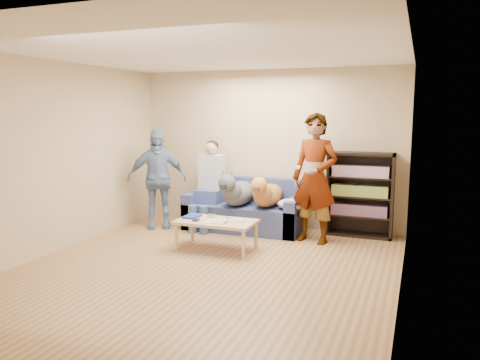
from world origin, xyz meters
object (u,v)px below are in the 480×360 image
at_px(sofa, 245,212).
at_px(person_seated, 209,181).
at_px(camera_silver, 212,216).
at_px(coffee_table, 216,224).
at_px(person_standing_left, 157,179).
at_px(bookshelf, 360,193).
at_px(notebook_blue, 192,216).
at_px(dog_tan, 266,194).
at_px(dog_gray, 237,192).
at_px(person_standing_right, 315,178).

bearing_deg(sofa, person_seated, -167.95).
xyz_separation_m(camera_silver, coffee_table, (0.12, -0.12, -0.07)).
relative_size(person_standing_left, bookshelf, 1.26).
bearing_deg(notebook_blue, dog_tan, 53.40).
height_order(notebook_blue, coffee_table, notebook_blue).
bearing_deg(dog_gray, bookshelf, 14.33).
height_order(sofa, bookshelf, bookshelf).
bearing_deg(sofa, notebook_blue, -106.96).
height_order(person_seated, coffee_table, person_seated).
height_order(person_standing_left, sofa, person_standing_left).
relative_size(camera_silver, person_seated, 0.07).
bearing_deg(notebook_blue, bookshelf, 33.57).
bearing_deg(bookshelf, coffee_table, -139.89).
distance_m(person_standing_left, dog_tan, 1.84).
height_order(person_standing_left, notebook_blue, person_standing_left).
relative_size(sofa, coffee_table, 1.73).
height_order(person_standing_left, dog_tan, person_standing_left).
xyz_separation_m(person_standing_right, sofa, (-1.21, 0.36, -0.67)).
bearing_deg(bookshelf, dog_tan, -164.27).
bearing_deg(person_standing_right, sofa, 177.15).
xyz_separation_m(person_standing_right, dog_gray, (-1.27, 0.12, -0.30)).
xyz_separation_m(dog_tan, bookshelf, (1.39, 0.39, 0.04)).
relative_size(dog_tan, coffee_table, 1.06).
distance_m(person_seated, dog_tan, 1.01).
distance_m(sofa, person_seated, 0.78).
bearing_deg(dog_tan, dog_gray, -169.90).
height_order(person_seated, dog_tan, person_seated).
distance_m(camera_silver, dog_tan, 1.11).
height_order(camera_silver, dog_tan, dog_tan).
xyz_separation_m(notebook_blue, dog_gray, (0.31, 0.96, 0.22)).
distance_m(notebook_blue, coffee_table, 0.41).
distance_m(person_seated, dog_gray, 0.56).
distance_m(notebook_blue, person_seated, 1.15).
bearing_deg(notebook_blue, person_standing_right, 28.08).
relative_size(camera_silver, sofa, 0.06).
bearing_deg(sofa, person_standing_right, -16.57).
distance_m(person_standing_right, person_seated, 1.83).
height_order(person_standing_right, dog_tan, person_standing_right).
distance_m(person_standing_left, dog_gray, 1.36).
relative_size(person_standing_right, bookshelf, 1.46).
relative_size(person_standing_right, coffee_table, 1.73).
relative_size(person_seated, coffee_table, 1.34).
bearing_deg(dog_tan, person_standing_left, -171.32).
height_order(person_standing_left, bookshelf, person_standing_left).
bearing_deg(person_seated, camera_silver, -63.35).
relative_size(person_standing_left, notebook_blue, 6.29).
bearing_deg(coffee_table, person_seated, 119.02).
bearing_deg(person_standing_right, dog_gray, -171.64).
xyz_separation_m(notebook_blue, bookshelf, (2.17, 1.44, 0.25)).
distance_m(notebook_blue, dog_tan, 1.32).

